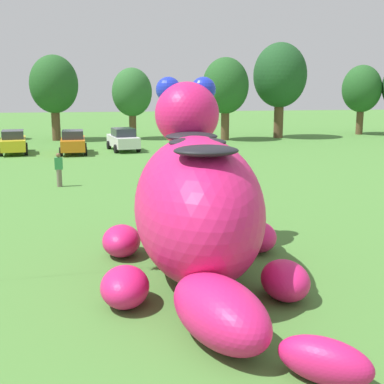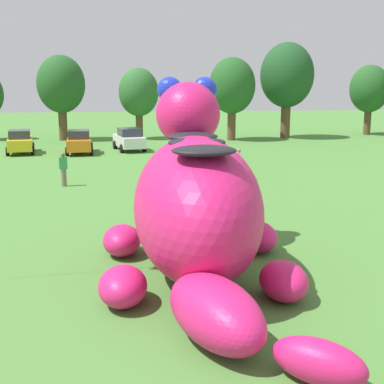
# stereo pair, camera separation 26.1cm
# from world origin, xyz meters

# --- Properties ---
(ground_plane) EXTENTS (160.00, 160.00, 0.00)m
(ground_plane) POSITION_xyz_m (0.00, 0.00, 0.00)
(ground_plane) COLOR #4C8438
(giant_inflatable_creature) EXTENTS (5.45, 10.48, 5.36)m
(giant_inflatable_creature) POSITION_xyz_m (-0.47, 0.14, 1.96)
(giant_inflatable_creature) COLOR #E01E6B
(giant_inflatable_creature) RESTS_ON ground
(car_yellow) EXTENTS (2.39, 4.31, 1.72)m
(car_yellow) POSITION_xyz_m (-9.96, 26.59, 0.86)
(car_yellow) COLOR yellow
(car_yellow) RESTS_ON ground
(car_orange) EXTENTS (2.12, 4.19, 1.72)m
(car_orange) POSITION_xyz_m (-5.63, 25.95, 0.86)
(car_orange) COLOR orange
(car_orange) RESTS_ON ground
(car_white) EXTENTS (2.57, 4.37, 1.72)m
(car_white) POSITION_xyz_m (-1.96, 27.16, 0.86)
(car_white) COLOR white
(car_white) RESTS_ON ground
(tree_centre_left) EXTENTS (4.23, 4.23, 7.50)m
(tree_centre_left) POSITION_xyz_m (-7.75, 35.19, 4.91)
(tree_centre_left) COLOR brown
(tree_centre_left) RESTS_ON ground
(tree_centre) EXTENTS (3.62, 3.62, 6.42)m
(tree_centre) POSITION_xyz_m (-0.92, 35.37, 4.20)
(tree_centre) COLOR brown
(tree_centre) RESTS_ON ground
(tree_centre_right) EXTENTS (4.11, 4.11, 7.30)m
(tree_centre_right) POSITION_xyz_m (7.28, 33.30, 4.77)
(tree_centre_right) COLOR brown
(tree_centre_right) RESTS_ON ground
(tree_mid_right) EXTENTS (4.91, 4.91, 8.71)m
(tree_mid_right) POSITION_xyz_m (12.65, 34.53, 5.70)
(tree_mid_right) COLOR brown
(tree_mid_right) RESTS_ON ground
(tree_right) EXTENTS (3.83, 3.83, 6.79)m
(tree_right) POSITION_xyz_m (21.65, 36.44, 4.44)
(tree_right) COLOR brown
(tree_right) RESTS_ON ground
(spectator_near_inflatable) EXTENTS (0.38, 0.26, 1.71)m
(spectator_near_inflatable) POSITION_xyz_m (3.68, 13.87, 0.85)
(spectator_near_inflatable) COLOR black
(spectator_near_inflatable) RESTS_ON ground
(spectator_mid_field) EXTENTS (0.38, 0.26, 1.71)m
(spectator_mid_field) POSITION_xyz_m (2.75, 14.46, 0.85)
(spectator_mid_field) COLOR black
(spectator_mid_field) RESTS_ON ground
(spectator_by_cars) EXTENTS (0.38, 0.26, 1.71)m
(spectator_by_cars) POSITION_xyz_m (-5.44, 13.40, 0.85)
(spectator_by_cars) COLOR #726656
(spectator_by_cars) RESTS_ON ground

